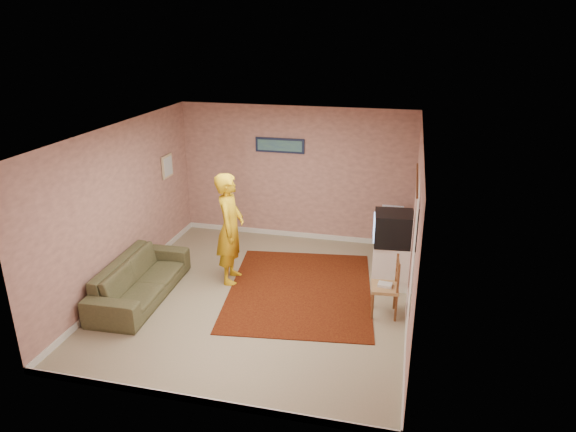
% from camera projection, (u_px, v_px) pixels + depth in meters
% --- Properties ---
extents(ground, '(5.00, 5.00, 0.00)m').
position_uv_depth(ground, '(260.00, 296.00, 8.03)').
color(ground, gray).
rests_on(ground, ground).
extents(wall_back, '(4.50, 0.02, 2.60)m').
position_uv_depth(wall_back, '(296.00, 174.00, 9.85)').
color(wall_back, tan).
rests_on(wall_back, ground).
extents(wall_front, '(4.50, 0.02, 2.60)m').
position_uv_depth(wall_front, '(190.00, 303.00, 5.29)').
color(wall_front, tan).
rests_on(wall_front, ground).
extents(wall_left, '(0.02, 5.00, 2.60)m').
position_uv_depth(wall_left, '(121.00, 207.00, 8.06)').
color(wall_left, tan).
rests_on(wall_left, ground).
extents(wall_right, '(0.02, 5.00, 2.60)m').
position_uv_depth(wall_right, '(415.00, 232.00, 7.08)').
color(wall_right, tan).
rests_on(wall_right, ground).
extents(ceiling, '(4.50, 5.00, 0.02)m').
position_uv_depth(ceiling, '(257.00, 132.00, 7.12)').
color(ceiling, white).
rests_on(ceiling, wall_back).
extents(baseboard_back, '(4.50, 0.02, 0.10)m').
position_uv_depth(baseboard_back, '(295.00, 234.00, 10.28)').
color(baseboard_back, silver).
rests_on(baseboard_back, ground).
extents(baseboard_front, '(4.50, 0.02, 0.10)m').
position_uv_depth(baseboard_front, '(198.00, 400.00, 5.74)').
color(baseboard_front, silver).
rests_on(baseboard_front, ground).
extents(baseboard_left, '(0.02, 5.00, 0.10)m').
position_uv_depth(baseboard_left, '(130.00, 278.00, 8.50)').
color(baseboard_left, silver).
rests_on(baseboard_left, ground).
extents(baseboard_right, '(0.02, 5.00, 0.10)m').
position_uv_depth(baseboard_right, '(407.00, 311.00, 7.52)').
color(baseboard_right, silver).
rests_on(baseboard_right, ground).
extents(window, '(0.01, 1.10, 1.50)m').
position_uv_depth(window, '(415.00, 248.00, 6.21)').
color(window, black).
rests_on(window, wall_right).
extents(curtain_sheer, '(0.01, 0.75, 2.10)m').
position_uv_depth(curtain_sheer, '(412.00, 269.00, 6.15)').
color(curtain_sheer, white).
rests_on(curtain_sheer, wall_right).
extents(curtain_floral, '(0.01, 0.35, 2.10)m').
position_uv_depth(curtain_floral, '(411.00, 245.00, 6.79)').
color(curtain_floral, white).
rests_on(curtain_floral, wall_right).
extents(curtain_rod, '(0.02, 1.40, 0.02)m').
position_uv_depth(curtain_rod, '(417.00, 179.00, 5.92)').
color(curtain_rod, brown).
rests_on(curtain_rod, wall_right).
extents(picture_back, '(0.95, 0.04, 0.28)m').
position_uv_depth(picture_back, '(280.00, 145.00, 9.69)').
color(picture_back, '#141C39').
rests_on(picture_back, wall_back).
extents(picture_left, '(0.04, 0.38, 0.42)m').
position_uv_depth(picture_left, '(167.00, 166.00, 9.42)').
color(picture_left, beige).
rests_on(picture_left, wall_left).
extents(area_rug, '(2.57, 3.05, 0.01)m').
position_uv_depth(area_rug, '(300.00, 290.00, 8.21)').
color(area_rug, '#330A05').
rests_on(area_rug, ground).
extents(tv_cabinet, '(0.57, 0.52, 0.72)m').
position_uv_depth(tv_cabinet, '(391.00, 264.00, 8.28)').
color(tv_cabinet, white).
rests_on(tv_cabinet, ground).
extents(crt_tv, '(0.65, 0.59, 0.52)m').
position_uv_depth(crt_tv, '(393.00, 228.00, 8.07)').
color(crt_tv, black).
rests_on(crt_tv, tv_cabinet).
extents(chair_a, '(0.42, 0.40, 0.48)m').
position_uv_depth(chair_a, '(391.00, 228.00, 9.27)').
color(chair_a, '#AB7D53').
rests_on(chair_a, ground).
extents(dvd_player, '(0.40, 0.33, 0.06)m').
position_uv_depth(dvd_player, '(391.00, 231.00, 9.29)').
color(dvd_player, silver).
rests_on(dvd_player, chair_a).
extents(blue_throw, '(0.39, 0.05, 0.41)m').
position_uv_depth(blue_throw, '(392.00, 216.00, 9.37)').
color(blue_throw, '#7C92CB').
rests_on(blue_throw, chair_a).
extents(chair_b, '(0.42, 0.44, 0.49)m').
position_uv_depth(chair_b, '(385.00, 280.00, 7.36)').
color(chair_b, '#AB7D53').
rests_on(chair_b, ground).
extents(game_console, '(0.21, 0.16, 0.04)m').
position_uv_depth(game_console, '(385.00, 285.00, 7.38)').
color(game_console, silver).
rests_on(game_console, chair_b).
extents(sofa, '(0.91, 2.12, 0.61)m').
position_uv_depth(sofa, '(140.00, 279.00, 7.92)').
color(sofa, '#4F4E2F').
rests_on(sofa, ground).
extents(person, '(0.52, 0.72, 1.84)m').
position_uv_depth(person, '(230.00, 228.00, 8.25)').
color(person, gold).
rests_on(person, ground).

